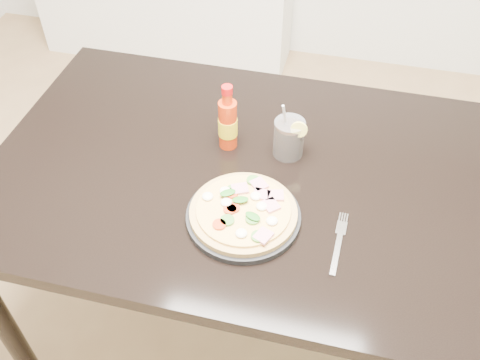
% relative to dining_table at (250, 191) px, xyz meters
% --- Properties ---
extents(dining_table, '(1.40, 0.90, 0.75)m').
position_rel_dining_table_xyz_m(dining_table, '(0.00, 0.00, 0.00)').
color(dining_table, black).
rests_on(dining_table, ground).
extents(plate, '(0.28, 0.28, 0.02)m').
position_rel_dining_table_xyz_m(plate, '(0.02, -0.17, 0.09)').
color(plate, black).
rests_on(plate, dining_table).
extents(pizza, '(0.26, 0.26, 0.03)m').
position_rel_dining_table_xyz_m(pizza, '(0.02, -0.17, 0.11)').
color(pizza, tan).
rests_on(pizza, plate).
extents(hot_sauce_bottle, '(0.06, 0.06, 0.20)m').
position_rel_dining_table_xyz_m(hot_sauce_bottle, '(-0.08, 0.08, 0.16)').
color(hot_sauce_bottle, red).
rests_on(hot_sauce_bottle, dining_table).
extents(cola_cup, '(0.09, 0.08, 0.17)m').
position_rel_dining_table_xyz_m(cola_cup, '(0.08, 0.09, 0.13)').
color(cola_cup, black).
rests_on(cola_cup, dining_table).
extents(fork, '(0.03, 0.19, 0.00)m').
position_rel_dining_table_xyz_m(fork, '(0.25, -0.19, 0.09)').
color(fork, silver).
rests_on(fork, dining_table).
extents(media_console, '(1.40, 0.34, 0.50)m').
position_rel_dining_table_xyz_m(media_console, '(-0.86, 1.62, -0.42)').
color(media_console, white).
rests_on(media_console, ground).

